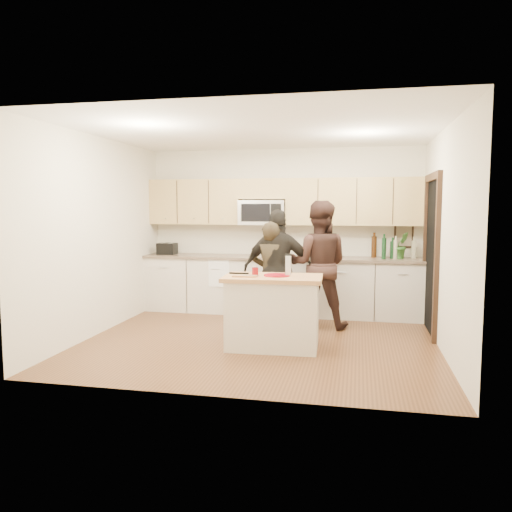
% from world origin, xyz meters
% --- Properties ---
extents(floor, '(4.50, 4.50, 0.00)m').
position_xyz_m(floor, '(0.00, 0.00, 0.00)').
color(floor, brown).
rests_on(floor, ground).
extents(room_shell, '(4.52, 4.02, 2.71)m').
position_xyz_m(room_shell, '(0.00, 0.00, 1.73)').
color(room_shell, beige).
rests_on(room_shell, ground).
extents(back_cabinetry, '(4.50, 0.66, 0.94)m').
position_xyz_m(back_cabinetry, '(0.00, 1.69, 0.47)').
color(back_cabinetry, beige).
rests_on(back_cabinetry, ground).
extents(upper_cabinetry, '(4.50, 0.33, 0.75)m').
position_xyz_m(upper_cabinetry, '(0.03, 1.83, 1.84)').
color(upper_cabinetry, tan).
rests_on(upper_cabinetry, ground).
extents(microwave, '(0.76, 0.41, 0.40)m').
position_xyz_m(microwave, '(-0.31, 1.80, 1.65)').
color(microwave, silver).
rests_on(microwave, ground).
extents(doorway, '(0.06, 1.25, 2.20)m').
position_xyz_m(doorway, '(2.23, 0.90, 1.16)').
color(doorway, black).
rests_on(doorway, ground).
extents(framed_picture, '(0.30, 0.03, 0.38)m').
position_xyz_m(framed_picture, '(1.95, 1.98, 1.28)').
color(framed_picture, black).
rests_on(framed_picture, ground).
extents(dish_towel, '(0.34, 0.60, 0.48)m').
position_xyz_m(dish_towel, '(-0.95, 1.50, 0.80)').
color(dish_towel, white).
rests_on(dish_towel, ground).
extents(island, '(1.23, 0.75, 0.90)m').
position_xyz_m(island, '(0.22, -0.31, 0.45)').
color(island, beige).
rests_on(island, ground).
extents(red_plate, '(0.32, 0.32, 0.02)m').
position_xyz_m(red_plate, '(0.27, -0.29, 0.91)').
color(red_plate, maroon).
rests_on(red_plate, island).
extents(box_grater, '(0.08, 0.06, 0.25)m').
position_xyz_m(box_grater, '(0.41, -0.27, 1.05)').
color(box_grater, silver).
rests_on(box_grater, red_plate).
extents(drink_glass, '(0.08, 0.08, 0.10)m').
position_xyz_m(drink_glass, '(0.01, -0.35, 0.95)').
color(drink_glass, maroon).
rests_on(drink_glass, island).
extents(cutting_board, '(0.30, 0.19, 0.02)m').
position_xyz_m(cutting_board, '(-0.11, -0.43, 0.91)').
color(cutting_board, tan).
rests_on(cutting_board, island).
extents(tongs, '(0.24, 0.04, 0.02)m').
position_xyz_m(tongs, '(-0.19, -0.36, 0.93)').
color(tongs, black).
rests_on(tongs, cutting_board).
extents(knife, '(0.21, 0.03, 0.01)m').
position_xyz_m(knife, '(-0.02, -0.48, 0.92)').
color(knife, silver).
rests_on(knife, cutting_board).
extents(toaster, '(0.30, 0.24, 0.19)m').
position_xyz_m(toaster, '(-1.94, 1.67, 1.04)').
color(toaster, black).
rests_on(toaster, back_cabinetry).
extents(bottle_cluster, '(0.69, 0.28, 0.40)m').
position_xyz_m(bottle_cluster, '(1.73, 1.74, 1.12)').
color(bottle_cluster, '#341A09').
rests_on(bottle_cluster, back_cabinetry).
extents(orchid, '(0.29, 0.27, 0.42)m').
position_xyz_m(orchid, '(1.89, 1.72, 1.15)').
color(orchid, '#346E2C').
rests_on(orchid, back_cabinetry).
extents(woman_left, '(0.59, 0.42, 1.54)m').
position_xyz_m(woman_left, '(0.03, 0.63, 0.77)').
color(woman_left, black).
rests_on(woman_left, ground).
extents(woman_center, '(0.89, 0.70, 1.83)m').
position_xyz_m(woman_center, '(0.68, 0.89, 0.92)').
color(woman_center, black).
rests_on(woman_center, ground).
extents(woman_right, '(1.04, 0.52, 1.71)m').
position_xyz_m(woman_right, '(0.14, 0.67, 0.86)').
color(woman_right, black).
rests_on(woman_right, ground).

